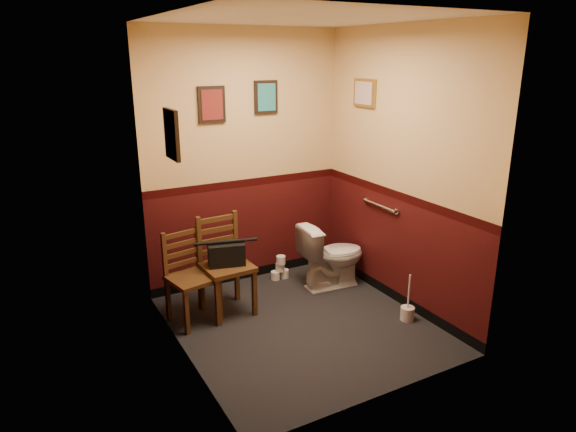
% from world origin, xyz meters
% --- Properties ---
extents(floor, '(2.20, 2.40, 0.00)m').
position_xyz_m(floor, '(0.00, 0.00, 0.00)').
color(floor, black).
rests_on(floor, ground).
extents(ceiling, '(2.20, 2.40, 0.00)m').
position_xyz_m(ceiling, '(0.00, 0.00, 2.70)').
color(ceiling, silver).
rests_on(ceiling, ground).
extents(wall_back, '(2.20, 0.00, 2.70)m').
position_xyz_m(wall_back, '(0.00, 1.20, 1.35)').
color(wall_back, '#3A0C0D').
rests_on(wall_back, ground).
extents(wall_front, '(2.20, 0.00, 2.70)m').
position_xyz_m(wall_front, '(0.00, -1.20, 1.35)').
color(wall_front, '#3A0C0D').
rests_on(wall_front, ground).
extents(wall_left, '(0.00, 2.40, 2.70)m').
position_xyz_m(wall_left, '(-1.10, 0.00, 1.35)').
color(wall_left, '#3A0C0D').
rests_on(wall_left, ground).
extents(wall_right, '(0.00, 2.40, 2.70)m').
position_xyz_m(wall_right, '(1.10, 0.00, 1.35)').
color(wall_right, '#3A0C0D').
rests_on(wall_right, ground).
extents(grab_bar, '(0.05, 0.56, 0.06)m').
position_xyz_m(grab_bar, '(1.07, 0.25, 0.95)').
color(grab_bar, silver).
rests_on(grab_bar, wall_right).
extents(framed_print_back_a, '(0.28, 0.04, 0.36)m').
position_xyz_m(framed_print_back_a, '(-0.35, 1.18, 1.95)').
color(framed_print_back_a, black).
rests_on(framed_print_back_a, wall_back).
extents(framed_print_back_b, '(0.26, 0.04, 0.34)m').
position_xyz_m(framed_print_back_b, '(0.25, 1.18, 2.00)').
color(framed_print_back_b, black).
rests_on(framed_print_back_b, wall_back).
extents(framed_print_left, '(0.04, 0.30, 0.38)m').
position_xyz_m(framed_print_left, '(-1.08, 0.10, 1.85)').
color(framed_print_left, black).
rests_on(framed_print_left, wall_left).
extents(framed_print_right, '(0.04, 0.34, 0.28)m').
position_xyz_m(framed_print_right, '(1.08, 0.60, 2.05)').
color(framed_print_right, olive).
rests_on(framed_print_right, wall_right).
extents(toilet, '(0.74, 0.45, 0.70)m').
position_xyz_m(toilet, '(0.72, 0.57, 0.35)').
color(toilet, white).
rests_on(toilet, floor).
extents(toilet_brush, '(0.13, 0.13, 0.47)m').
position_xyz_m(toilet_brush, '(0.94, -0.41, 0.08)').
color(toilet_brush, silver).
rests_on(toilet_brush, floor).
extents(chair_left, '(0.48, 0.48, 0.88)m').
position_xyz_m(chair_left, '(-0.86, 0.59, 0.44)').
color(chair_left, '#543519').
rests_on(chair_left, floor).
extents(chair_right, '(0.47, 0.47, 0.96)m').
position_xyz_m(chair_right, '(-0.50, 0.60, 0.48)').
color(chair_right, '#543519').
rests_on(chair_right, floor).
extents(handbag, '(0.37, 0.25, 0.25)m').
position_xyz_m(handbag, '(-0.50, 0.56, 0.61)').
color(handbag, black).
rests_on(handbag, chair_right).
extents(tp_stack, '(0.21, 0.13, 0.28)m').
position_xyz_m(tp_stack, '(0.31, 1.00, 0.12)').
color(tp_stack, silver).
rests_on(tp_stack, floor).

